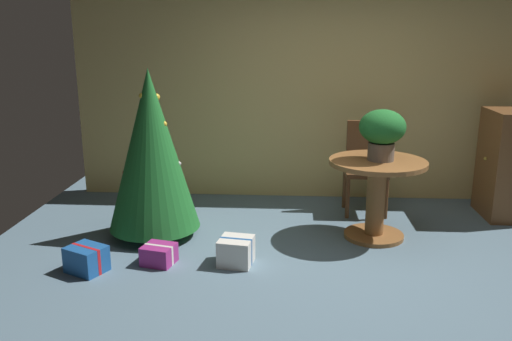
% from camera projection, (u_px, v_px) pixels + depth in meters
% --- Properties ---
extents(ground_plane, '(6.60, 6.60, 0.00)m').
position_uv_depth(ground_plane, '(344.00, 275.00, 4.35)').
color(ground_plane, slate).
extents(back_wall_panel, '(6.00, 0.10, 2.60)m').
position_uv_depth(back_wall_panel, '(330.00, 89.00, 6.15)').
color(back_wall_panel, tan).
rests_on(back_wall_panel, ground_plane).
extents(round_dining_table, '(0.92, 0.92, 0.77)m').
position_uv_depth(round_dining_table, '(376.00, 187.00, 5.03)').
color(round_dining_table, brown).
rests_on(round_dining_table, ground_plane).
extents(flower_vase, '(0.43, 0.43, 0.48)m').
position_uv_depth(flower_vase, '(382.00, 130.00, 4.88)').
color(flower_vase, '#665B51').
rests_on(flower_vase, round_dining_table).
extents(wooden_chair_far, '(0.45, 0.39, 1.00)m').
position_uv_depth(wooden_chair_far, '(365.00, 162.00, 5.78)').
color(wooden_chair_far, brown).
rests_on(wooden_chair_far, ground_plane).
extents(holiday_tree, '(0.88, 0.88, 1.63)m').
position_uv_depth(holiday_tree, '(152.00, 150.00, 4.99)').
color(holiday_tree, brown).
rests_on(holiday_tree, ground_plane).
extents(gift_box_purple, '(0.31, 0.29, 0.17)m').
position_uv_depth(gift_box_purple, '(159.00, 254.00, 4.54)').
color(gift_box_purple, '#9E287A').
rests_on(gift_box_purple, ground_plane).
extents(gift_box_cream, '(0.32, 0.32, 0.24)m').
position_uv_depth(gift_box_cream, '(236.00, 251.00, 4.53)').
color(gift_box_cream, silver).
rests_on(gift_box_cream, ground_plane).
extents(gift_box_blue, '(0.38, 0.36, 0.22)m').
position_uv_depth(gift_box_blue, '(87.00, 259.00, 4.39)').
color(gift_box_blue, '#1E569E').
rests_on(gift_box_blue, ground_plane).
extents(wooden_cabinet, '(0.52, 0.63, 1.15)m').
position_uv_depth(wooden_cabinet, '(509.00, 164.00, 5.61)').
color(wooden_cabinet, brown).
rests_on(wooden_cabinet, ground_plane).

